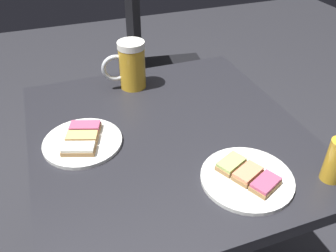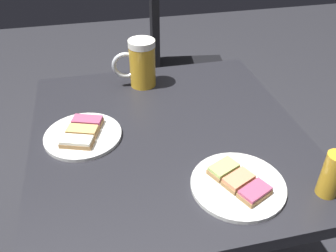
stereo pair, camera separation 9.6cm
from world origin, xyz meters
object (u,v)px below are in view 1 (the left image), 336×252
Objects in this scene: cafe_chair at (156,64)px; beer_glass_small at (336,161)px; beer_mug at (131,65)px; plate_near at (247,177)px; plate_far at (82,141)px.

beer_glass_small is at bearing 12.38° from cafe_chair.
cafe_chair is at bearing -175.85° from beer_glass_small.
cafe_chair reaches higher than beer_mug.
plate_near is 0.20m from beer_glass_small.
plate_near is at bearing 51.73° from plate_far.
cafe_chair reaches higher than plate_near.
plate_near is at bearing -108.50° from beer_glass_small.
beer_glass_small reaches higher than plate_near.
cafe_chair is (-0.49, 0.24, -0.26)m from beer_mug.
cafe_chair is (-1.06, -0.08, -0.24)m from beer_glass_small.
plate_far is 0.61m from beer_glass_small.
beer_glass_small reaches higher than plate_far.
plate_far is 1.32× the size of beer_mug.
plate_far is at bearing -22.78° from cafe_chair.
plate_near is 1.04× the size of plate_far.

